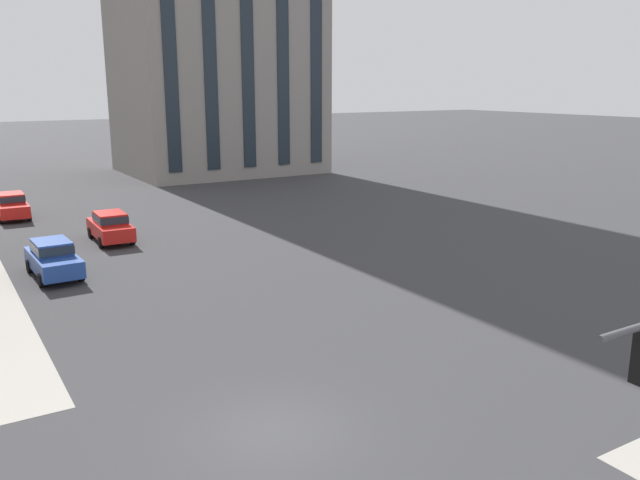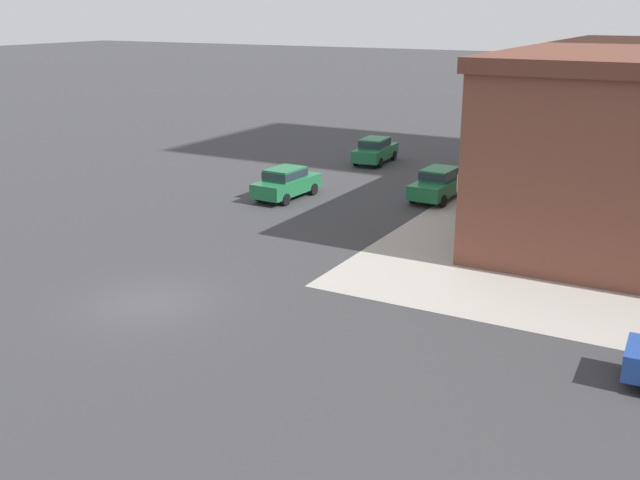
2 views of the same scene
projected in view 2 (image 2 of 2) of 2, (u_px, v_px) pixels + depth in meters
name	position (u px, v px, depth m)	size (l,w,h in m)	color
ground_plane	(149.00, 302.00, 25.99)	(320.00, 320.00, 0.00)	#38383A
car_main_northbound_far	(286.00, 182.00, 39.90)	(4.48, 2.04, 1.68)	#1E6B3D
car_cross_eastbound	(438.00, 183.00, 39.69)	(4.45, 2.00, 1.68)	#1E6B3D
car_cross_westbound	(375.00, 149.00, 48.99)	(4.53, 2.17, 1.68)	#1E6B3D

